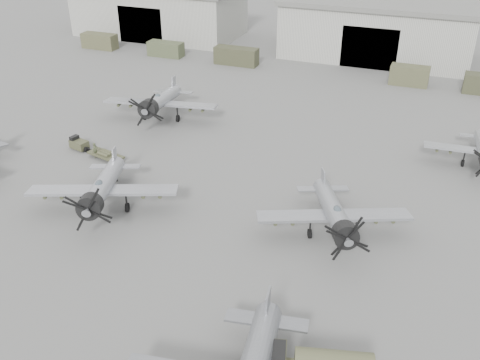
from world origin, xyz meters
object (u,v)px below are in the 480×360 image
Objects in this scene: aircraft_mid_2 at (335,214)px; tug_trailer at (89,148)px; ground_crew at (95,150)px; aircraft_mid_1 at (102,189)px; aircraft_far_0 at (160,101)px.

aircraft_mid_2 reaches higher than tug_trailer.
aircraft_mid_1 is at bearing -123.44° from ground_crew.
aircraft_far_0 is 1.90× the size of tug_trailer.
aircraft_mid_2 is 27.07m from tug_trailer.
ground_crew is (-6.52, 8.26, -1.46)m from aircraft_mid_1.
aircraft_mid_2 is 28.31m from aircraft_far_0.
aircraft_mid_1 is 10.63m from ground_crew.
tug_trailer is at bearing 144.78° from aircraft_mid_2.
aircraft_mid_1 is 11.93m from tug_trailer.
tug_trailer is at bearing -117.19° from aircraft_far_0.
aircraft_far_0 is at bearing 9.86° from ground_crew.
aircraft_far_0 reaches higher than aircraft_mid_2.
aircraft_mid_1 reaches higher than ground_crew.
aircraft_far_0 reaches higher than ground_crew.
aircraft_mid_1 reaches higher than aircraft_mid_2.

